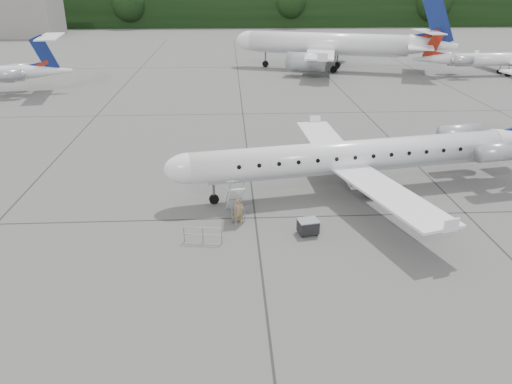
{
  "coord_description": "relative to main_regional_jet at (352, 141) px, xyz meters",
  "views": [
    {
      "loc": [
        -6.87,
        -26.02,
        14.23
      ],
      "look_at": [
        -5.37,
        1.39,
        2.3
      ],
      "focal_mm": 35.0,
      "sensor_mm": 36.0,
      "label": 1
    }
  ],
  "objects": [
    {
      "name": "airstair",
      "position": [
        -8.21,
        -3.66,
        -2.55
      ],
      "size": [
        1.22,
        2.29,
        2.33
      ],
      "primitive_type": null,
      "rotation": [
        0.0,
        0.0,
        0.17
      ],
      "color": "white",
      "rests_on": "ground"
    },
    {
      "name": "bg_narrowbody",
      "position": [
        7.54,
        49.97,
        2.11
      ],
      "size": [
        38.29,
        32.58,
        11.67
      ],
      "primitive_type": null,
      "rotation": [
        0.0,
        0.0,
        -0.33
      ],
      "color": "white",
      "rests_on": "ground"
    },
    {
      "name": "baggage_cart",
      "position": [
        -3.91,
        -6.35,
        -3.23
      ],
      "size": [
        1.29,
        1.12,
        0.99
      ],
      "primitive_type": null,
      "rotation": [
        0.0,
        0.0,
        0.19
      ],
      "color": "black",
      "rests_on": "ground"
    },
    {
      "name": "main_regional_jet",
      "position": [
        0.0,
        0.0,
        0.0
      ],
      "size": [
        32.21,
        25.62,
        7.44
      ],
      "primitive_type": null,
      "rotation": [
        0.0,
        0.0,
        0.17
      ],
      "color": "white",
      "rests_on": "ground"
    },
    {
      "name": "safety_railing",
      "position": [
        -10.13,
        -7.13,
        -3.22
      ],
      "size": [
        2.19,
        0.4,
        1.0
      ],
      "primitive_type": null,
      "rotation": [
        0.0,
        0.0,
        -0.14
      ],
      "color": "gray",
      "rests_on": "ground"
    },
    {
      "name": "treeline",
      "position": [
        -1.58,
        123.45,
        0.28
      ],
      "size": [
        260.0,
        4.0,
        8.0
      ],
      "primitive_type": "cube",
      "color": "black",
      "rests_on": "ground"
    },
    {
      "name": "ground",
      "position": [
        -1.58,
        -6.55,
        -3.72
      ],
      "size": [
        320.0,
        320.0,
        0.0
      ],
      "primitive_type": "plane",
      "color": "#595956",
      "rests_on": "ground"
    },
    {
      "name": "passenger",
      "position": [
        -7.99,
        -4.88,
        -2.85
      ],
      "size": [
        0.72,
        0.56,
        1.75
      ],
      "primitive_type": "imported",
      "rotation": [
        0.0,
        0.0,
        0.25
      ],
      "color": "olive",
      "rests_on": "ground"
    }
  ]
}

